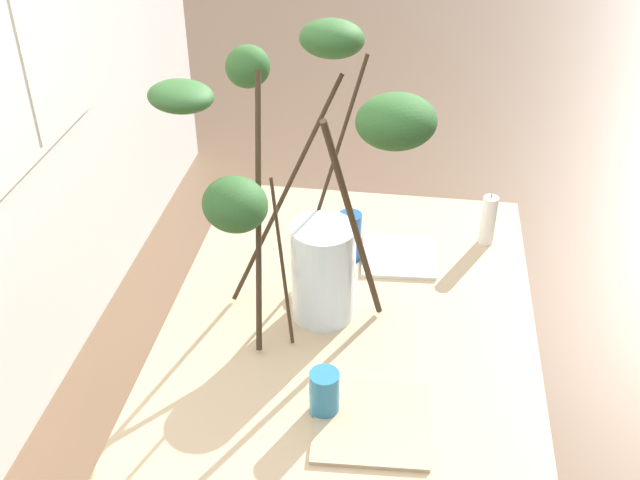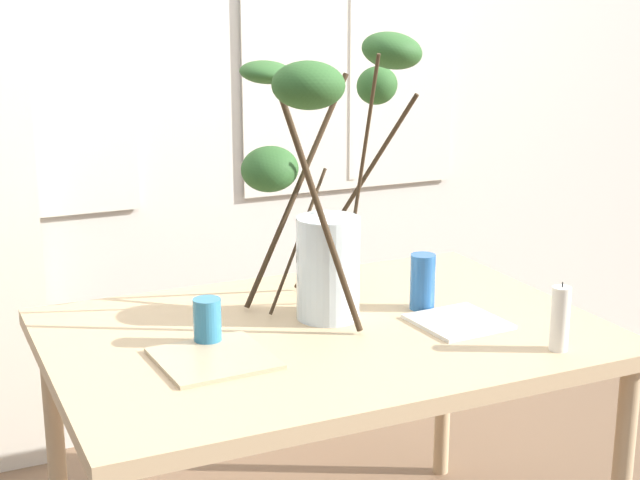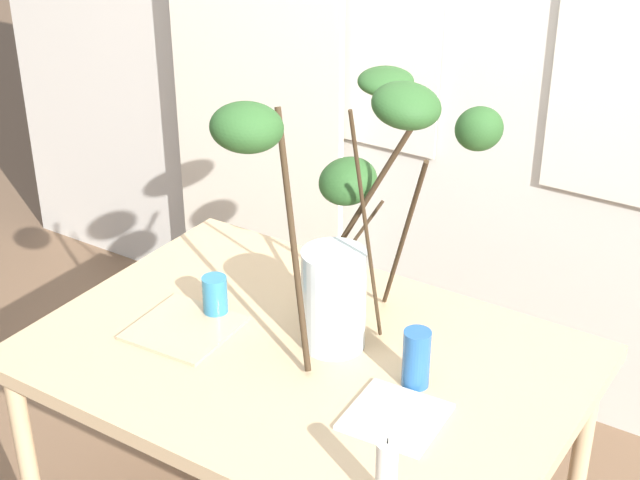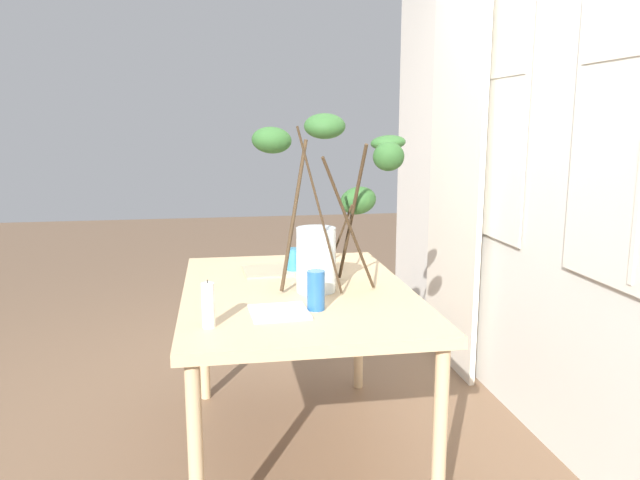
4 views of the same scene
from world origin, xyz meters
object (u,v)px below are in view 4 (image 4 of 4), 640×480
Objects in this scene: plate_square_right at (279,312)px; pillar_candle at (208,305)px; plate_square_left at (271,271)px; drinking_glass_blue_right at (316,290)px; dining_table at (297,304)px; drinking_glass_blue_left at (294,260)px; vase_with_branches at (326,207)px.

plate_square_right is 0.29m from pillar_candle.
drinking_glass_blue_right is at bearing 10.53° from plate_square_left.
drinking_glass_blue_right is 0.59× the size of plate_square_left.
dining_table is 12.06× the size of drinking_glass_blue_left.
drinking_glass_blue_left is at bearing -165.58° from vase_with_branches.
drinking_glass_blue_right is at bearing 0.83° from drinking_glass_blue_left.
plate_square_left is 0.65m from plate_square_right.
pillar_candle is at bearing -50.40° from vase_with_branches.
drinking_glass_blue_left is 0.64m from plate_square_right.
drinking_glass_blue_left is 0.45× the size of plate_square_left.
pillar_candle is at bearing -39.53° from dining_table.
pillar_candle reaches higher than plate_square_left.
drinking_glass_blue_left reaches higher than plate_square_left.
drinking_glass_blue_left is (-0.35, -0.09, -0.30)m from vase_with_branches.
dining_table is 6.49× the size of plate_square_right.
dining_table is 0.43m from vase_with_branches.
drinking_glass_blue_right is 0.42m from pillar_candle.
drinking_glass_blue_left is 0.54× the size of plate_square_right.
drinking_glass_blue_left is 0.60m from drinking_glass_blue_right.
pillar_candle is (0.39, -0.47, -0.27)m from vase_with_branches.
pillar_candle is (0.12, -0.25, 0.07)m from plate_square_right.
pillar_candle reaches higher than plate_square_right.
dining_table is at bearing 14.48° from plate_square_left.
vase_with_branches reaches higher than drinking_glass_blue_right.
dining_table is 8.14× the size of pillar_candle.
plate_square_right is (0.62, -0.13, -0.05)m from drinking_glass_blue_left.
dining_table is 9.13× the size of drinking_glass_blue_right.
dining_table is 0.58m from pillar_candle.
drinking_glass_blue_left is at bearing 152.49° from pillar_candle.
drinking_glass_blue_left reaches higher than plate_square_right.
vase_with_branches reaches higher than plate_square_right.
plate_square_right reaches higher than dining_table.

